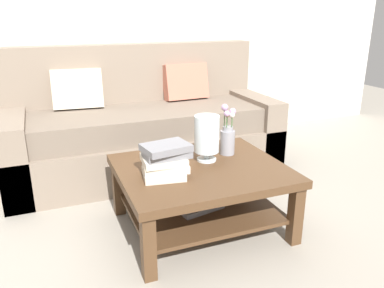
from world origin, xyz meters
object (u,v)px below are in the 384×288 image
(couch, at_px, (143,128))
(coffee_table, at_px, (201,184))
(book_stack_main, at_px, (165,160))
(flower_pitcher, at_px, (228,136))
(glass_hurricane_vase, at_px, (207,135))

(couch, xyz_separation_m, coffee_table, (0.07, -1.12, -0.06))
(couch, height_order, book_stack_main, couch)
(coffee_table, xyz_separation_m, book_stack_main, (-0.25, -0.06, 0.21))
(book_stack_main, relative_size, flower_pitcher, 0.85)
(coffee_table, height_order, book_stack_main, book_stack_main)
(couch, relative_size, coffee_table, 2.23)
(flower_pitcher, bearing_deg, book_stack_main, -158.05)
(book_stack_main, xyz_separation_m, glass_hurricane_vase, (0.32, 0.14, 0.07))
(flower_pitcher, bearing_deg, coffee_table, -150.02)
(couch, height_order, glass_hurricane_vase, couch)
(glass_hurricane_vase, bearing_deg, flower_pitcher, 18.65)
(couch, xyz_separation_m, book_stack_main, (-0.18, -1.17, 0.15))
(book_stack_main, distance_m, glass_hurricane_vase, 0.36)
(coffee_table, height_order, flower_pitcher, flower_pitcher)
(flower_pitcher, bearing_deg, couch, 108.52)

